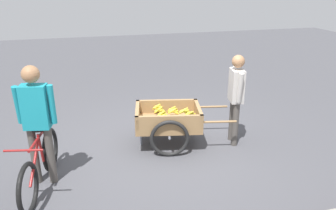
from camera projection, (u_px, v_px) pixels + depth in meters
name	position (u px, v px, depth m)	size (l,w,h in m)	color
ground_plane	(168.00, 146.00, 5.87)	(24.00, 24.00, 0.00)	#47474C
fruit_cart	(169.00, 121.00, 5.79)	(1.77, 1.09, 0.73)	#937047
vendor_person	(236.00, 92.00, 5.67)	(0.26, 0.57, 1.57)	#4C4742
bicycle	(40.00, 166.00, 4.58)	(0.52, 1.64, 0.85)	black
cyclist_person	(37.00, 115.00, 4.48)	(0.51, 0.26, 1.71)	#4C4742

